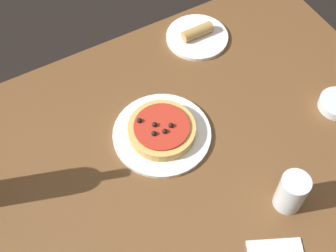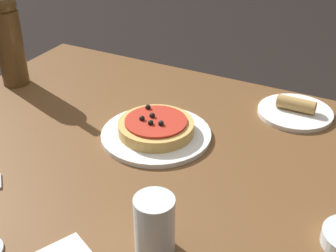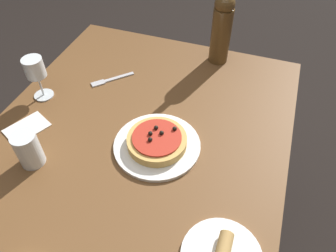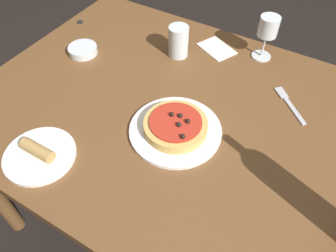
{
  "view_description": "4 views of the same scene",
  "coord_description": "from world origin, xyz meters",
  "views": [
    {
      "loc": [
        -0.37,
        -0.54,
        1.79
      ],
      "look_at": [
        -0.04,
        0.06,
        0.77
      ],
      "focal_mm": 50.0,
      "sensor_mm": 36.0,
      "label": 1
    },
    {
      "loc": [
        0.43,
        -0.77,
        1.33
      ],
      "look_at": [
        -0.01,
        0.08,
        0.75
      ],
      "focal_mm": 50.0,
      "sensor_mm": 36.0,
      "label": 2
    },
    {
      "loc": [
        0.57,
        0.34,
        1.5
      ],
      "look_at": [
        -0.07,
        0.11,
        0.78
      ],
      "focal_mm": 35.0,
      "sensor_mm": 36.0,
      "label": 3
    },
    {
      "loc": [
        -0.34,
        0.63,
        1.44
      ],
      "look_at": [
        -0.03,
        0.1,
        0.74
      ],
      "focal_mm": 35.0,
      "sensor_mm": 36.0,
      "label": 4
    }
  ],
  "objects": [
    {
      "name": "ground_plane",
      "position": [
        0.0,
        0.0,
        0.0
      ],
      "size": [
        14.0,
        14.0,
        0.0
      ],
      "primitive_type": "plane",
      "color": "black"
    },
    {
      "name": "dining_table",
      "position": [
        0.0,
        0.0,
        0.62
      ],
      "size": [
        1.3,
        0.97,
        0.7
      ],
      "color": "brown",
      "rests_on": "ground_plane"
    },
    {
      "name": "dinner_plate",
      "position": [
        -0.04,
        0.08,
        0.71
      ],
      "size": [
        0.27,
        0.27,
        0.01
      ],
      "color": "white",
      "rests_on": "dining_table"
    },
    {
      "name": "pizza",
      "position": [
        -0.04,
        0.08,
        0.73
      ],
      "size": [
        0.19,
        0.19,
        0.05
      ],
      "color": "tan",
      "rests_on": "dinner_plate"
    },
    {
      "name": "water_cup",
      "position": [
        0.14,
        -0.25,
        0.76
      ],
      "size": [
        0.07,
        0.07,
        0.11
      ],
      "color": "silver",
      "rests_on": "dining_table"
    },
    {
      "name": "side_plate",
      "position": [
        0.23,
        0.35,
        0.71
      ],
      "size": [
        0.2,
        0.2,
        0.05
      ],
      "color": "white",
      "rests_on": "dining_table"
    }
  ]
}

